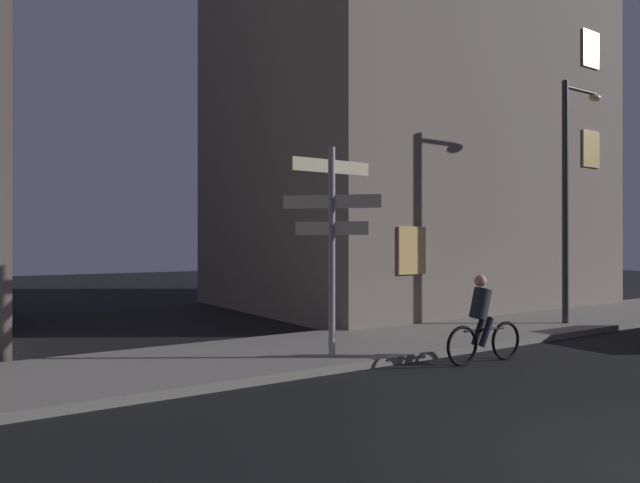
# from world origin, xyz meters

# --- Properties ---
(sidewalk_kerb) EXTENTS (40.00, 3.39, 0.14)m
(sidewalk_kerb) POSITION_xyz_m (0.00, 6.75, 0.07)
(sidewalk_kerb) COLOR gray
(sidewalk_kerb) RESTS_ON ground_plane
(signpost) EXTENTS (1.64, 1.29, 3.77)m
(signpost) POSITION_xyz_m (0.16, 5.68, 2.41)
(signpost) COLOR gray
(signpost) RESTS_ON sidewalk_kerb
(street_lamp) EXTENTS (1.64, 0.28, 6.21)m
(street_lamp) POSITION_xyz_m (7.86, 6.02, 3.80)
(street_lamp) COLOR #2D2D30
(street_lamp) RESTS_ON sidewalk_kerb
(cyclist) EXTENTS (1.82, 0.34, 1.61)m
(cyclist) POSITION_xyz_m (2.54, 4.30, 0.75)
(cyclist) COLOR black
(cyclist) RESTS_ON ground_plane
(building_right_block) EXTENTS (11.72, 9.59, 19.29)m
(building_right_block) POSITION_xyz_m (8.12, 12.80, 9.65)
(building_right_block) COLOR slate
(building_right_block) RESTS_ON ground_plane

